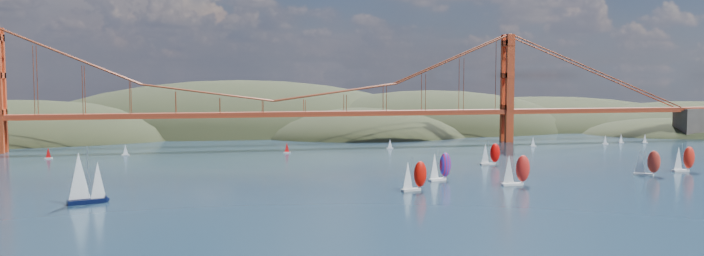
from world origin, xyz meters
name	(u,v)px	position (x,y,z in m)	size (l,w,h in m)	color
ground	(357,229)	(0.00, 0.00, 0.00)	(1200.00, 1200.00, 0.00)	black
headlands	(329,149)	(44.95, 278.29, -12.46)	(725.00, 225.00, 96.00)	black
bridge	(269,79)	(-1.75, 180.00, 32.23)	(552.00, 12.00, 55.00)	maroon
sloop_navy	(85,178)	(-64.03, 45.02, 6.78)	(10.41, 7.37, 15.35)	black
racer_0	(414,175)	(27.73, 45.76, 4.65)	(8.80, 5.38, 9.85)	silver
racer_1	(515,169)	(61.63, 48.60, 5.04)	(9.29, 3.81, 10.66)	white
racer_2	(647,162)	(114.91, 58.72, 4.62)	(8.66, 6.56, 9.78)	silver
racer_3	(490,153)	(74.11, 96.31, 4.39)	(8.19, 3.54, 9.30)	silver
racer_4	(683,158)	(133.60, 64.12, 4.78)	(8.88, 3.73, 10.12)	white
racer_rwb	(440,166)	(42.02, 63.11, 4.82)	(9.11, 6.09, 10.19)	white
distant_boat_2	(48,153)	(-95.07, 152.47, 2.41)	(3.00, 2.00, 4.70)	silver
distant_boat_3	(125,150)	(-65.55, 158.80, 2.41)	(3.00, 2.00, 4.70)	silver
distant_boat_4	(533,142)	(121.87, 154.41, 2.41)	(3.00, 2.00, 4.70)	silver
distant_boat_5	(605,140)	(161.47, 155.96, 2.41)	(3.00, 2.00, 4.70)	silver
distant_boat_6	(621,138)	(173.36, 160.61, 2.41)	(3.00, 2.00, 4.70)	silver
distant_boat_7	(645,138)	(185.31, 158.27, 2.41)	(3.00, 2.00, 4.70)	silver
distant_boat_8	(390,144)	(52.05, 159.40, 2.41)	(3.00, 2.00, 4.70)	silver
distant_boat_9	(287,148)	(3.04, 152.51, 2.41)	(3.00, 2.00, 4.70)	silver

